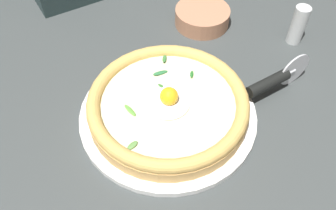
{
  "coord_description": "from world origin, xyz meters",
  "views": [
    {
      "loc": [
        0.37,
        -0.09,
        0.51
      ],
      "look_at": [
        -0.01,
        0.02,
        0.03
      ],
      "focal_mm": 37.89,
      "sensor_mm": 36.0,
      "label": 1
    }
  ],
  "objects_px": {
    "side_bowl": "(202,17)",
    "pizza_cutter": "(275,80)",
    "pizza": "(168,104)",
    "pepper_shaker": "(298,25)"
  },
  "relations": [
    {
      "from": "pizza_cutter",
      "to": "pepper_shaker",
      "type": "height_order",
      "value": "pepper_shaker"
    },
    {
      "from": "pizza",
      "to": "pizza_cutter",
      "type": "height_order",
      "value": "pizza"
    },
    {
      "from": "side_bowl",
      "to": "pizza_cutter",
      "type": "xyz_separation_m",
      "value": [
        0.24,
        0.06,
        0.02
      ]
    },
    {
      "from": "pizza_cutter",
      "to": "pizza",
      "type": "bearing_deg",
      "value": -89.7
    },
    {
      "from": "pizza_cutter",
      "to": "pepper_shaker",
      "type": "xyz_separation_m",
      "value": [
        -0.13,
        0.12,
        0.01
      ]
    },
    {
      "from": "pizza",
      "to": "side_bowl",
      "type": "bearing_deg",
      "value": 147.84
    },
    {
      "from": "pepper_shaker",
      "to": "pizza",
      "type": "bearing_deg",
      "value": -68.68
    },
    {
      "from": "pizza_cutter",
      "to": "side_bowl",
      "type": "bearing_deg",
      "value": -166.61
    },
    {
      "from": "pizza",
      "to": "pizza_cutter",
      "type": "xyz_separation_m",
      "value": [
        -0.0,
        0.21,
        0.0
      ]
    },
    {
      "from": "pizza",
      "to": "side_bowl",
      "type": "distance_m",
      "value": 0.28
    }
  ]
}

